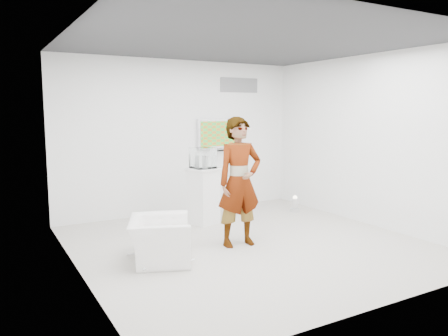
% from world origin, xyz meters
% --- Properties ---
extents(room, '(5.01, 5.01, 3.00)m').
position_xyz_m(room, '(0.00, 0.00, 1.50)').
color(room, '#A9A49B').
rests_on(room, ground).
extents(tv, '(1.00, 0.08, 0.60)m').
position_xyz_m(tv, '(0.85, 2.45, 1.55)').
color(tv, silver).
rests_on(tv, room).
extents(logo_decal, '(0.90, 0.02, 0.30)m').
position_xyz_m(logo_decal, '(1.35, 2.49, 2.55)').
color(logo_decal, slate).
rests_on(logo_decal, room).
extents(person, '(0.73, 0.50, 1.94)m').
position_xyz_m(person, '(-0.15, 0.03, 0.97)').
color(person, white).
rests_on(person, room).
extents(armchair, '(1.08, 1.15, 0.59)m').
position_xyz_m(armchair, '(-1.46, -0.05, 0.30)').
color(armchair, white).
rests_on(armchair, room).
extents(pedestal, '(0.61, 0.61, 1.00)m').
position_xyz_m(pedestal, '(-0.05, 1.44, 0.50)').
color(pedestal, white).
rests_on(pedestal, room).
extents(floor_uplight, '(0.25, 0.25, 0.31)m').
position_xyz_m(floor_uplight, '(1.97, 1.34, 0.15)').
color(floor_uplight, silver).
rests_on(floor_uplight, room).
extents(vitrine, '(0.39, 0.39, 0.37)m').
position_xyz_m(vitrine, '(-0.05, 1.44, 1.19)').
color(vitrine, white).
rests_on(vitrine, pedestal).
extents(console, '(0.06, 0.17, 0.23)m').
position_xyz_m(console, '(-0.05, 1.44, 1.12)').
color(console, white).
rests_on(console, pedestal).
extents(wii_remote, '(0.10, 0.15, 0.04)m').
position_xyz_m(wii_remote, '(0.11, 0.17, 1.74)').
color(wii_remote, white).
rests_on(wii_remote, person).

